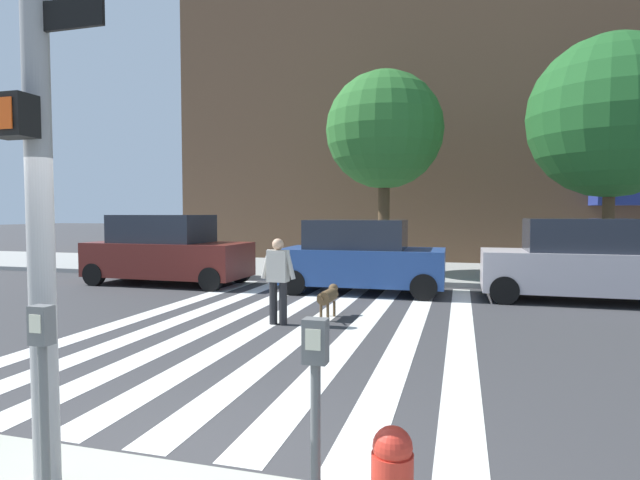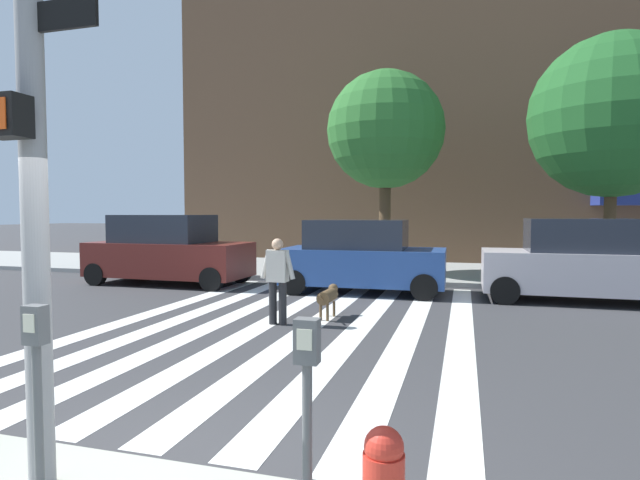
% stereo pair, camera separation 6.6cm
% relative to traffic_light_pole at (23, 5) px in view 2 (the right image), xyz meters
% --- Properties ---
extents(ground_plane, '(160.00, 160.00, 0.00)m').
position_rel_traffic_light_pole_xyz_m(ground_plane, '(0.63, 6.26, -3.52)').
color(ground_plane, '#353538').
extents(sidewalk_far, '(80.00, 6.00, 0.15)m').
position_rel_traffic_light_pole_xyz_m(sidewalk_far, '(0.63, 14.88, -3.45)').
color(sidewalk_far, '#959794').
rests_on(sidewalk_far, ground_plane).
extents(crosswalk_stripes, '(6.75, 10.65, 0.01)m').
position_rel_traffic_light_pole_xyz_m(crosswalk_stripes, '(-0.29, 6.26, -3.52)').
color(crosswalk_stripes, silver).
rests_on(crosswalk_stripes, ground_plane).
extents(traffic_light_pole, '(0.74, 0.46, 5.80)m').
position_rel_traffic_light_pole_xyz_m(traffic_light_pole, '(0.00, 0.00, 0.00)').
color(traffic_light_pole, gray).
rests_on(traffic_light_pole, sidewalk_near).
extents(parking_meter_curbside, '(0.14, 0.11, 1.36)m').
position_rel_traffic_light_pole_xyz_m(parking_meter_curbside, '(0.19, -0.16, -2.49)').
color(parking_meter_curbside, '#515456').
rests_on(parking_meter_curbside, sidewalk_near).
extents(parking_meter_second_along, '(0.14, 0.11, 1.36)m').
position_rel_traffic_light_pole_xyz_m(parking_meter_second_along, '(2.04, -0.07, -2.49)').
color(parking_meter_second_along, '#515456').
rests_on(parking_meter_second_along, sidewalk_near).
extents(parked_car_near_curb, '(4.80, 2.10, 2.07)m').
position_rel_traffic_light_pole_xyz_m(parked_car_near_curb, '(-5.61, 10.36, -2.53)').
color(parked_car_near_curb, maroon).
rests_on(parked_car_near_curb, ground_plane).
extents(parked_car_behind_first, '(4.29, 2.07, 1.94)m').
position_rel_traffic_light_pole_xyz_m(parked_car_behind_first, '(0.27, 10.35, -2.57)').
color(parked_car_behind_first, navy).
rests_on(parked_car_behind_first, ground_plane).
extents(parked_car_third_in_line, '(4.79, 1.91, 1.99)m').
position_rel_traffic_light_pole_xyz_m(parked_car_third_in_line, '(5.68, 10.35, -2.59)').
color(parked_car_third_in_line, '#B9B0B5').
rests_on(parked_car_third_in_line, ground_plane).
extents(street_tree_nearest, '(3.81, 3.81, 6.58)m').
position_rel_traffic_light_pole_xyz_m(street_tree_nearest, '(0.38, 13.71, 1.28)').
color(street_tree_nearest, '#4C3823').
rests_on(street_tree_nearest, sidewalk_far).
extents(street_tree_middle, '(4.47, 4.47, 6.87)m').
position_rel_traffic_light_pole_xyz_m(street_tree_middle, '(6.79, 12.94, 1.25)').
color(street_tree_middle, '#4C3823').
rests_on(street_tree_middle, sidewalk_far).
extents(pedestrian_dog_walker, '(0.71, 0.25, 1.64)m').
position_rel_traffic_light_pole_xyz_m(pedestrian_dog_walker, '(-0.49, 6.10, -2.59)').
color(pedestrian_dog_walker, black).
rests_on(pedestrian_dog_walker, ground_plane).
extents(dog_on_leash, '(0.28, 1.06, 0.65)m').
position_rel_traffic_light_pole_xyz_m(dog_on_leash, '(0.28, 6.93, -3.08)').
color(dog_on_leash, brown).
rests_on(dog_on_leash, ground_plane).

